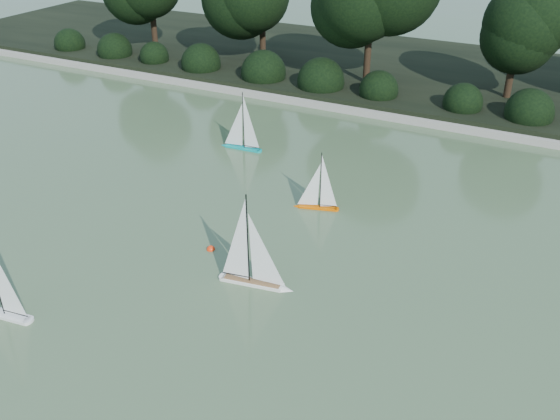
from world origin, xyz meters
name	(u,v)px	position (x,y,z in m)	size (l,w,h in m)	color
ground	(300,330)	(0.00, 0.00, 0.00)	(80.00, 80.00, 0.00)	#3A5432
pond_coping	(449,126)	(0.00, 9.00, 0.09)	(40.00, 0.35, 0.18)	gray
far_bank	(481,82)	(0.00, 13.00, 0.15)	(40.00, 8.00, 0.30)	black
tree_line	(531,12)	(1.23, 11.44, 2.64)	(26.31, 3.93, 4.39)	black
shrub_hedge	(459,102)	(0.00, 9.90, 0.45)	(29.10, 1.10, 1.10)	black
sailboat_white_b	(257,271)	(-1.10, 0.71, 0.27)	(1.29, 0.39, 1.76)	white
sailboat_orange	(315,199)	(-1.35, 3.51, 0.20)	(0.93, 0.39, 1.28)	#F25E00
sailboat_teal	(239,139)	(-4.20, 5.43, 0.24)	(1.11, 0.23, 1.51)	#079895
race_buoy	(211,250)	(-2.36, 1.26, 0.00)	(0.15, 0.15, 0.15)	#FF340D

